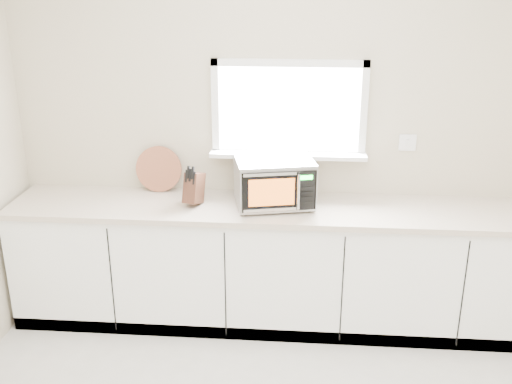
# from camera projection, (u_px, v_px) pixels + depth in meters

# --- Properties ---
(back_wall) EXTENTS (4.00, 0.17, 2.70)m
(back_wall) POSITION_uv_depth(u_px,v_px,m) (289.00, 134.00, 4.32)
(back_wall) COLOR beige
(back_wall) RESTS_ON ground
(cabinets) EXTENTS (3.92, 0.60, 0.88)m
(cabinets) POSITION_uv_depth(u_px,v_px,m) (285.00, 267.00, 4.37)
(cabinets) COLOR white
(cabinets) RESTS_ON ground
(countertop) EXTENTS (3.92, 0.64, 0.04)m
(countertop) POSITION_uv_depth(u_px,v_px,m) (286.00, 209.00, 4.20)
(countertop) COLOR beige
(countertop) RESTS_ON cabinets
(microwave) EXTENTS (0.60, 0.51, 0.34)m
(microwave) POSITION_uv_depth(u_px,v_px,m) (274.00, 181.00, 4.16)
(microwave) COLOR black
(microwave) RESTS_ON countertop
(knife_block) EXTENTS (0.15, 0.22, 0.30)m
(knife_block) POSITION_uv_depth(u_px,v_px,m) (194.00, 187.00, 4.19)
(knife_block) COLOR #4F2C1C
(knife_block) RESTS_ON countertop
(cutting_board) EXTENTS (0.34, 0.08, 0.34)m
(cutting_board) POSITION_uv_depth(u_px,v_px,m) (159.00, 169.00, 4.44)
(cutting_board) COLOR #9E5A3D
(cutting_board) RESTS_ON countertop
(coffee_grinder) EXTENTS (0.14, 0.14, 0.21)m
(coffee_grinder) POSITION_uv_depth(u_px,v_px,m) (299.00, 187.00, 4.26)
(coffee_grinder) COLOR #AEB1B5
(coffee_grinder) RESTS_ON countertop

